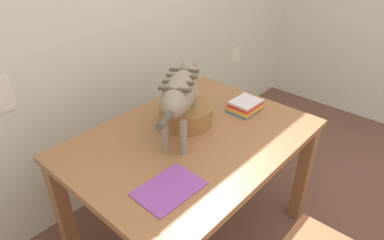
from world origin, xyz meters
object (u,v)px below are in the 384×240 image
object	(u,v)px
cat	(181,92)
saucer_bowl	(189,110)
dining_table	(192,151)
wicker_basket	(186,114)
coffee_mug	(189,101)
book_stack	(245,106)
magazine	(169,189)

from	to	relation	value
cat	saucer_bowl	distance (m)	0.31
dining_table	wicker_basket	distance (m)	0.20
cat	coffee_mug	size ratio (longest dim) A/B	4.50
saucer_bowl	coffee_mug	bearing A→B (deg)	0.00
coffee_mug	wicker_basket	bearing A→B (deg)	-148.13
coffee_mug	saucer_bowl	bearing A→B (deg)	180.00
cat	wicker_basket	bearing A→B (deg)	89.17
cat	saucer_bowl	bearing A→B (deg)	90.00
dining_table	saucer_bowl	xyz separation A→B (m)	(0.18, 0.18, 0.10)
book_stack	magazine	bearing A→B (deg)	-169.39
saucer_bowl	coffee_mug	distance (m)	0.06
cat	coffee_mug	distance (m)	0.28
dining_table	book_stack	xyz separation A→B (m)	(0.41, -0.05, 0.12)
dining_table	coffee_mug	bearing A→B (deg)	44.97
magazine	dining_table	bearing A→B (deg)	29.55
magazine	book_stack	xyz separation A→B (m)	(0.76, 0.14, 0.03)
book_stack	cat	bearing A→B (deg)	165.33
cat	saucer_bowl	xyz separation A→B (m)	(0.19, 0.12, -0.22)
dining_table	coffee_mug	world-z (taller)	coffee_mug
cat	wicker_basket	world-z (taller)	cat
dining_table	magazine	world-z (taller)	magazine
coffee_mug	book_stack	world-z (taller)	coffee_mug
coffee_mug	wicker_basket	distance (m)	0.12
saucer_bowl	magazine	size ratio (longest dim) A/B	0.64
coffee_mug	book_stack	bearing A→B (deg)	-45.01
cat	wicker_basket	size ratio (longest dim) A/B	2.06
cat	wicker_basket	distance (m)	0.22
magazine	book_stack	distance (m)	0.77
book_stack	saucer_bowl	bearing A→B (deg)	135.39
dining_table	coffee_mug	xyz separation A→B (m)	(0.18, 0.18, 0.16)
magazine	book_stack	world-z (taller)	book_stack
magazine	saucer_bowl	bearing A→B (deg)	36.28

